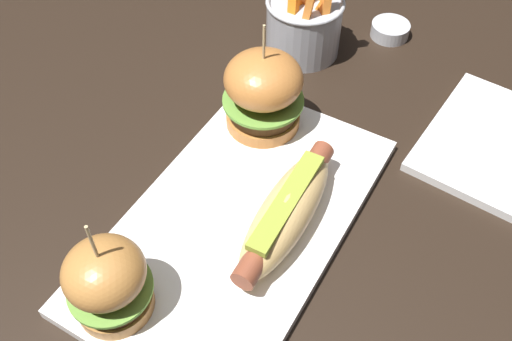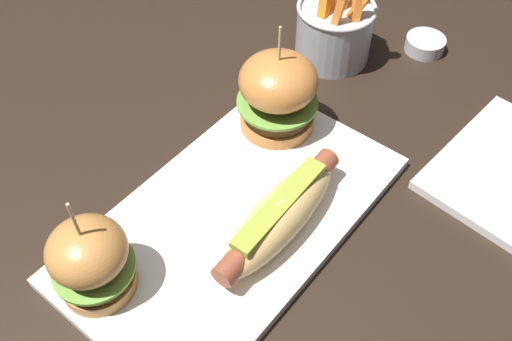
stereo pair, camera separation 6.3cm
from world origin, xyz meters
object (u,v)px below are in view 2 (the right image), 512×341
object	(u,v)px
hot_dog	(279,215)
slider_right	(278,93)
slider_left	(91,260)
platter_main	(234,218)
fries_bucket	(335,29)
sauce_ramekin	(425,44)

from	to	relation	value
hot_dog	slider_right	size ratio (longest dim) A/B	1.34
slider_left	slider_right	xyz separation A→B (m)	(0.30, 0.00, 0.01)
platter_main	slider_right	world-z (taller)	slider_right
platter_main	fries_bucket	bearing A→B (deg)	14.52
fries_bucket	sauce_ramekin	distance (m)	0.15
sauce_ramekin	slider_left	bearing A→B (deg)	173.44
slider_right	sauce_ramekin	bearing A→B (deg)	-13.78
slider_right	hot_dog	bearing A→B (deg)	-141.55
platter_main	hot_dog	size ratio (longest dim) A/B	1.98
fries_bucket	hot_dog	bearing A→B (deg)	-156.17
hot_dog	slider_left	distance (m)	0.20
hot_dog	slider_left	world-z (taller)	slider_left
fries_bucket	slider_right	bearing A→B (deg)	-169.61
platter_main	slider_right	xyz separation A→B (m)	(0.14, 0.05, 0.06)
platter_main	sauce_ramekin	world-z (taller)	sauce_ramekin
hot_dog	fries_bucket	distance (m)	0.33
hot_dog	fries_bucket	world-z (taller)	fries_bucket
platter_main	hot_dog	world-z (taller)	hot_dog
fries_bucket	sauce_ramekin	xyz separation A→B (m)	(0.10, -0.10, -0.04)
platter_main	hot_dog	bearing A→B (deg)	-72.83
slider_left	fries_bucket	bearing A→B (deg)	4.07
platter_main	sauce_ramekin	distance (m)	0.42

